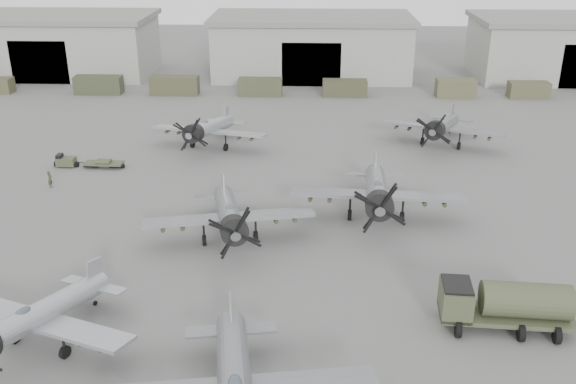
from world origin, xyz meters
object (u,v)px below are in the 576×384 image
Objects in this scene: aircraft_mid_2 at (377,192)px; aircraft_far_1 at (442,126)px; aircraft_far_0 at (208,129)px; tug_trailer at (80,162)px; fuel_tanker at (505,302)px; aircraft_mid_1 at (229,215)px; aircraft_near_0 at (33,319)px; ground_crew at (50,179)px.

aircraft_mid_2 is 19.49m from aircraft_far_1.
aircraft_far_1 is at bearing 17.08° from aircraft_far_0.
aircraft_far_1 is (23.56, 1.55, 0.07)m from aircraft_far_0.
aircraft_far_0 reaches higher than tug_trailer.
fuel_tanker is (21.44, -29.88, -0.53)m from aircraft_far_0.
aircraft_mid_2 reaches higher than aircraft_mid_1.
aircraft_far_1 reaches higher than aircraft_mid_1.
tug_trailer is (-7.03, 27.65, -1.60)m from aircraft_near_0.
tug_trailer is at bearing 124.53° from aircraft_near_0.
aircraft_far_1 is 35.59m from tug_trailer.
aircraft_mid_1 is at bearing -155.67° from aircraft_mid_2.
aircraft_mid_2 reaches higher than aircraft_far_0.
aircraft_far_1 is 31.50m from fuel_tanker.
aircraft_near_0 reaches higher than ground_crew.
aircraft_mid_2 reaches higher than aircraft_near_0.
aircraft_mid_2 is (19.71, 16.89, 0.36)m from aircraft_near_0.
aircraft_mid_1 is at bearing -117.44° from ground_crew.
aircraft_mid_2 is 28.32m from ground_crew.
aircraft_mid_2 is 22.36m from aircraft_far_0.
tug_trailer is at bearing -7.83° from ground_crew.
aircraft_near_0 is 1.48× the size of fuel_tanker.
aircraft_mid_2 reaches higher than fuel_tanker.
aircraft_far_1 is 7.99× the size of ground_crew.
aircraft_mid_2 is at bearing -92.95° from aircraft_far_1.
fuel_tanker reaches higher than tug_trailer.
aircraft_mid_2 is 28.89m from tug_trailer.
aircraft_far_0 is (-4.64, 20.26, -0.07)m from aircraft_mid_1.
tug_trailer is (-26.74, 10.75, -1.96)m from aircraft_mid_2.
aircraft_near_0 is 24.05m from ground_crew.
aircraft_far_1 reaches higher than aircraft_far_0.
aircraft_mid_2 is at bearing -98.95° from ground_crew.
ground_crew is at bearing 137.76° from aircraft_mid_1.
aircraft_mid_2 is at bearing 60.87° from aircraft_near_0.
aircraft_near_0 is 0.93× the size of aircraft_far_1.
aircraft_mid_1 is 1.98× the size of tug_trailer.
fuel_tanker is at bearing -62.73° from aircraft_mid_2.
aircraft_mid_1 is 8.15× the size of ground_crew.
fuel_tanker is (16.80, -9.62, -0.59)m from aircraft_mid_1.
aircraft_mid_1 is 28.86m from aircraft_far_1.
aircraft_near_0 is 25.96m from aircraft_mid_2.
aircraft_mid_1 reaches higher than tug_trailer.
aircraft_mid_1 is at bearing -41.20° from tug_trailer.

